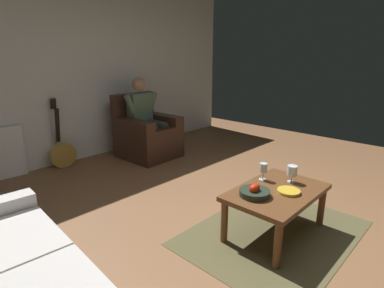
% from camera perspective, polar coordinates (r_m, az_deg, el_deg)
% --- Properties ---
extents(ground_plane, '(7.39, 7.39, 0.00)m').
position_cam_1_polar(ground_plane, '(3.00, 13.01, -14.96)').
color(ground_plane, brown).
extents(wall_back, '(5.88, 0.06, 2.60)m').
position_cam_1_polar(wall_back, '(4.91, -19.60, 12.56)').
color(wall_back, silver).
rests_on(wall_back, ground).
extents(rug, '(1.62, 1.19, 0.01)m').
position_cam_1_polar(rug, '(2.96, 14.78, -15.50)').
color(rug, brown).
rests_on(rug, ground).
extents(armchair, '(0.78, 0.83, 0.96)m').
position_cam_1_polar(armchair, '(4.83, -8.37, 1.60)').
color(armchair, '#372219').
rests_on(armchair, ground).
extents(person_seated, '(0.63, 0.62, 1.21)m').
position_cam_1_polar(person_seated, '(4.76, -8.53, 5.24)').
color(person_seated, '#52694D').
rests_on(person_seated, ground).
extents(coffee_table, '(0.91, 0.59, 0.42)m').
position_cam_1_polar(coffee_table, '(2.79, 15.30, -9.34)').
color(coffee_table, brown).
rests_on(coffee_table, ground).
extents(guitar, '(0.36, 0.22, 0.97)m').
position_cam_1_polar(guitar, '(4.69, -22.74, -1.43)').
color(guitar, '#B3893A').
rests_on(guitar, ground).
extents(wine_glass_near, '(0.09, 0.09, 0.16)m').
position_cam_1_polar(wine_glass_near, '(2.93, 17.96, -4.83)').
color(wine_glass_near, silver).
rests_on(wine_glass_near, coffee_table).
extents(wine_glass_far, '(0.07, 0.07, 0.16)m').
position_cam_1_polar(wine_glass_far, '(2.91, 13.01, -4.48)').
color(wine_glass_far, silver).
rests_on(wine_glass_far, coffee_table).
extents(fruit_bowl, '(0.25, 0.25, 0.11)m').
position_cam_1_polar(fruit_bowl, '(2.60, 11.46, -8.61)').
color(fruit_bowl, '#242E22').
rests_on(fruit_bowl, coffee_table).
extents(decorative_dish, '(0.19, 0.19, 0.02)m').
position_cam_1_polar(decorative_dish, '(2.74, 17.38, -8.32)').
color(decorative_dish, gold).
rests_on(decorative_dish, coffee_table).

